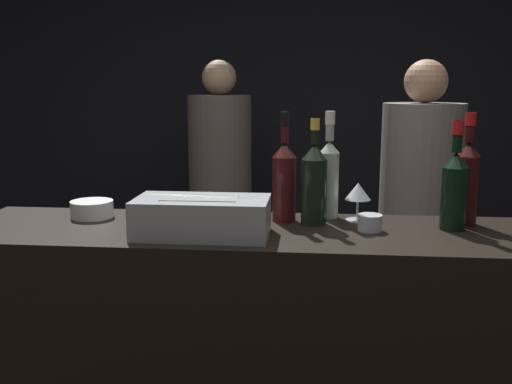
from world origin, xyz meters
TOP-DOWN VIEW (x-y plane):
  - wall_back_chalkboard at (0.00, 2.65)m, footprint 6.40×0.06m
  - bar_counter at (0.00, 0.26)m, footprint 2.01×0.52m
  - ice_bin_with_bottles at (-0.16, 0.16)m, footprint 0.42×0.22m
  - bowl_white at (-0.60, 0.37)m, footprint 0.15×0.15m
  - wine_glass at (0.34, 0.41)m, footprint 0.09×0.09m
  - candle_votive at (0.37, 0.27)m, footprint 0.08×0.08m
  - champagne_bottle at (0.19, 0.35)m, footprint 0.09×0.09m
  - red_wine_bottle_black_foil at (0.09, 0.38)m, footprint 0.08×0.08m
  - white_wine_bottle at (0.24, 0.45)m, footprint 0.07×0.07m
  - red_wine_bottle_burgundy at (0.65, 0.32)m, footprint 0.08×0.08m
  - red_wine_bottle_tall at (0.71, 0.40)m, footprint 0.08×0.08m
  - person_in_hoodie at (0.73, 1.32)m, footprint 0.40×0.40m
  - person_blond_tee at (-0.38, 1.90)m, footprint 0.39×0.39m

SIDE VIEW (x-z plane):
  - bar_counter at x=0.00m, z-range 0.00..1.10m
  - person_in_hoodie at x=0.73m, z-range 0.09..1.78m
  - person_blond_tee at x=-0.38m, z-range 0.09..1.81m
  - candle_votive at x=0.37m, z-range 1.10..1.15m
  - bowl_white at x=-0.60m, z-range 1.10..1.16m
  - ice_bin_with_bottles at x=-0.16m, z-range 1.10..1.22m
  - wine_glass at x=0.34m, z-range 1.13..1.26m
  - red_wine_bottle_burgundy at x=0.65m, z-range 1.06..1.42m
  - champagne_bottle at x=0.19m, z-range 1.06..1.42m
  - red_wine_bottle_black_foil at x=0.09m, z-range 1.06..1.43m
  - red_wine_bottle_tall at x=0.71m, z-range 1.06..1.44m
  - white_wine_bottle at x=0.24m, z-range 1.06..1.44m
  - wall_back_chalkboard at x=0.00m, z-range 0.00..2.80m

